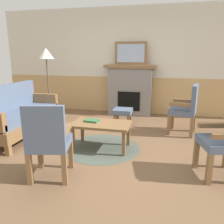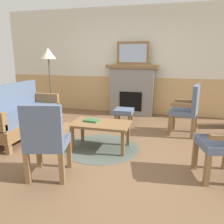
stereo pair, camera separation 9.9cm
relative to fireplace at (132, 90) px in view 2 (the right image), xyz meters
name	(u,v)px [view 2 (the right image)]	position (x,y,z in m)	size (l,w,h in m)	color
ground_plane	(107,149)	(0.00, -2.35, -0.65)	(14.00, 14.00, 0.00)	brown
wall_back	(134,63)	(0.00, 0.25, 0.66)	(7.20, 0.14, 2.70)	silver
fireplace	(132,90)	(0.00, 0.00, 0.00)	(1.30, 0.44, 1.28)	gray
framed_picture	(133,53)	(0.00, 0.00, 0.91)	(0.80, 0.04, 0.56)	brown
couch	(21,115)	(-1.79, -2.10, -0.26)	(0.70, 1.80, 0.98)	brown
coffee_table	(101,126)	(-0.10, -2.32, -0.27)	(0.96, 0.56, 0.44)	brown
round_rug	(101,147)	(-0.10, -2.32, -0.65)	(1.29, 1.29, 0.01)	#4C564C
book_on_table	(91,120)	(-0.28, -2.28, -0.20)	(0.23, 0.16, 0.03)	#33663D
footstool	(124,112)	(-0.01, -0.95, -0.37)	(0.40, 0.40, 0.36)	brown
armchair_near_fireplace	(188,108)	(1.31, -1.25, -0.11)	(0.56, 0.56, 0.98)	brown
armchair_front_left	(46,138)	(-0.46, -3.41, -0.11)	(0.58, 0.58, 0.98)	brown
floor_lamp_by_couch	(48,58)	(-1.88, -0.80, 0.80)	(0.36, 0.36, 1.68)	#332D28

